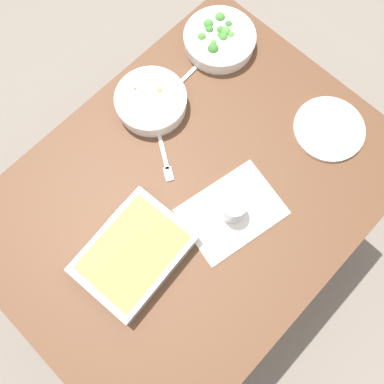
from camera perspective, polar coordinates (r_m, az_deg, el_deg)
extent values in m
plane|color=slate|center=(1.90, 0.00, -6.58)|extent=(6.00, 6.00, 0.00)
cube|color=brown|center=(1.20, 0.00, -0.28)|extent=(1.20, 0.90, 0.04)
cylinder|color=brown|center=(1.83, 3.09, 16.37)|extent=(0.06, 0.06, 0.70)
cylinder|color=brown|center=(1.67, -23.30, -7.81)|extent=(0.06, 0.06, 0.70)
cylinder|color=brown|center=(1.72, 22.39, -0.09)|extent=(0.06, 0.06, 0.70)
cube|color=silver|center=(1.17, 5.65, -2.78)|extent=(0.32, 0.25, 0.00)
cylinder|color=white|center=(1.28, -5.79, 12.61)|extent=(0.22, 0.22, 0.05)
torus|color=white|center=(1.26, -5.90, 13.14)|extent=(0.22, 0.22, 0.01)
cylinder|color=#B2844C|center=(1.28, -5.81, 12.67)|extent=(0.18, 0.18, 0.03)
sphere|color=silver|center=(1.26, -5.29, 13.44)|extent=(0.02, 0.02, 0.02)
sphere|color=silver|center=(1.25, -6.19, 12.22)|extent=(0.02, 0.02, 0.02)
sphere|color=#B2844C|center=(1.27, -4.58, 14.01)|extent=(0.02, 0.02, 0.02)
sphere|color=silver|center=(1.27, -5.35, 13.75)|extent=(0.01, 0.01, 0.01)
sphere|color=#C66633|center=(1.28, -8.05, 14.09)|extent=(0.02, 0.02, 0.02)
cylinder|color=white|center=(1.40, 3.92, 20.69)|extent=(0.23, 0.23, 0.05)
torus|color=white|center=(1.39, 3.98, 21.22)|extent=(0.24, 0.24, 0.01)
cylinder|color=#8CB272|center=(1.40, 3.92, 20.75)|extent=(0.19, 0.19, 0.02)
sphere|color=#478C38|center=(1.38, 1.39, 21.07)|extent=(0.03, 0.03, 0.03)
sphere|color=#569E42|center=(1.40, 4.78, 21.64)|extent=(0.03, 0.03, 0.03)
sphere|color=#3D7A33|center=(1.35, 3.00, 19.57)|extent=(0.04, 0.04, 0.04)
sphere|color=#478C38|center=(1.41, 2.31, 22.65)|extent=(0.03, 0.03, 0.03)
sphere|color=#569E42|center=(1.37, 3.08, 20.33)|extent=(0.02, 0.02, 0.02)
sphere|color=#3D7A33|center=(1.39, 3.97, 21.18)|extent=(0.02, 0.02, 0.02)
sphere|color=#3D7A33|center=(1.40, 4.11, 21.85)|extent=(0.03, 0.03, 0.03)
sphere|color=#569E42|center=(1.39, 4.44, 21.22)|extent=(0.02, 0.02, 0.02)
sphere|color=#478C38|center=(1.43, 3.99, 23.42)|extent=(0.03, 0.03, 0.03)
sphere|color=#478C38|center=(1.38, 4.45, 20.97)|extent=(0.03, 0.03, 0.03)
sphere|color=#569E42|center=(1.39, 5.52, 21.24)|extent=(0.03, 0.03, 0.03)
sphere|color=#569E42|center=(1.39, 3.98, 21.15)|extent=(0.02, 0.02, 0.02)
sphere|color=#3D7A33|center=(1.42, 5.19, 22.55)|extent=(0.03, 0.03, 0.03)
sphere|color=#3D7A33|center=(1.40, 2.48, 21.95)|extent=(0.03, 0.03, 0.03)
cube|color=silver|center=(1.12, -8.16, -8.65)|extent=(0.32, 0.24, 0.06)
cube|color=#DBAD56|center=(1.11, -8.25, -8.56)|extent=(0.28, 0.22, 0.04)
cylinder|color=#B2BCC6|center=(1.13, 5.84, -2.27)|extent=(0.07, 0.07, 0.08)
cylinder|color=black|center=(1.14, 5.78, -2.43)|extent=(0.06, 0.06, 0.05)
cylinder|color=white|center=(1.32, 18.85, 8.47)|extent=(0.22, 0.22, 0.01)
cube|color=silver|center=(1.30, -5.69, 12.08)|extent=(0.05, 0.14, 0.01)
ellipsoid|color=silver|center=(1.27, -2.32, 10.64)|extent=(0.04, 0.05, 0.01)
cube|color=silver|center=(1.35, -0.74, 16.09)|extent=(0.14, 0.02, 0.01)
ellipsoid|color=silver|center=(1.38, 1.72, 18.37)|extent=(0.04, 0.03, 0.01)
cube|color=silver|center=(1.23, -4.22, 6.19)|extent=(0.08, 0.12, 0.01)
cube|color=silver|center=(1.20, -3.34, 2.57)|extent=(0.04, 0.05, 0.01)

